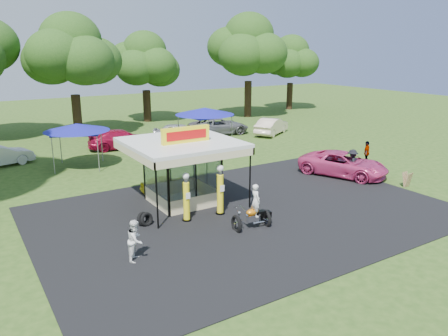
{
  "coord_description": "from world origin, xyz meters",
  "views": [
    {
      "loc": [
        -11.8,
        -14.77,
        8.04
      ],
      "look_at": [
        -0.04,
        4.0,
        1.87
      ],
      "focal_mm": 35.0,
      "sensor_mm": 36.0,
      "label": 1
    }
  ],
  "objects_px": {
    "gas_station_kiosk": "(182,171)",
    "spectator_east_b": "(367,153)",
    "gas_pump_right": "(220,191)",
    "kiosk_car": "(165,184)",
    "spectator_east_a": "(352,163)",
    "tent_west": "(77,128)",
    "pink_sedan": "(343,164)",
    "bg_car_d": "(219,126)",
    "spectator_west": "(136,240)",
    "bg_car_b": "(121,139)",
    "a_frame_sign": "(407,180)",
    "tent_east": "(205,112)",
    "gas_pump_left": "(186,198)",
    "bg_car_c": "(180,133)",
    "motorcycle": "(254,211)",
    "bg_car_e": "(271,126)"
  },
  "relations": [
    {
      "from": "spectator_west",
      "to": "spectator_east_a",
      "type": "bearing_deg",
      "value": -39.58
    },
    {
      "from": "bg_car_c",
      "to": "bg_car_e",
      "type": "xyz_separation_m",
      "value": [
        8.82,
        -1.56,
        -0.02
      ]
    },
    {
      "from": "a_frame_sign",
      "to": "spectator_east_b",
      "type": "xyz_separation_m",
      "value": [
        2.04,
        4.79,
        0.4
      ]
    },
    {
      "from": "gas_pump_right",
      "to": "kiosk_car",
      "type": "bearing_deg",
      "value": 99.89
    },
    {
      "from": "gas_pump_left",
      "to": "spectator_west",
      "type": "bearing_deg",
      "value": -144.77
    },
    {
      "from": "spectator_east_a",
      "to": "tent_west",
      "type": "relative_size",
      "value": 0.41
    },
    {
      "from": "motorcycle",
      "to": "spectator_east_a",
      "type": "bearing_deg",
      "value": 24.81
    },
    {
      "from": "gas_station_kiosk",
      "to": "pink_sedan",
      "type": "bearing_deg",
      "value": -4.76
    },
    {
      "from": "spectator_east_b",
      "to": "tent_west",
      "type": "relative_size",
      "value": 0.39
    },
    {
      "from": "spectator_west",
      "to": "bg_car_e",
      "type": "distance_m",
      "value": 26.54
    },
    {
      "from": "gas_pump_right",
      "to": "gas_station_kiosk",
      "type": "bearing_deg",
      "value": 108.26
    },
    {
      "from": "kiosk_car",
      "to": "bg_car_d",
      "type": "bearing_deg",
      "value": -41.67
    },
    {
      "from": "gas_pump_right",
      "to": "bg_car_b",
      "type": "height_order",
      "value": "gas_pump_right"
    },
    {
      "from": "bg_car_c",
      "to": "tent_east",
      "type": "distance_m",
      "value": 3.99
    },
    {
      "from": "kiosk_car",
      "to": "tent_east",
      "type": "xyz_separation_m",
      "value": [
        7.47,
        8.51,
        2.52
      ]
    },
    {
      "from": "pink_sedan",
      "to": "bg_car_e",
      "type": "height_order",
      "value": "bg_car_e"
    },
    {
      "from": "pink_sedan",
      "to": "bg_car_d",
      "type": "xyz_separation_m",
      "value": [
        0.4,
        16.0,
        0.02
      ]
    },
    {
      "from": "pink_sedan",
      "to": "gas_pump_left",
      "type": "bearing_deg",
      "value": 164.01
    },
    {
      "from": "spectator_west",
      "to": "spectator_east_a",
      "type": "distance_m",
      "value": 16.25
    },
    {
      "from": "gas_station_kiosk",
      "to": "gas_pump_left",
      "type": "bearing_deg",
      "value": -112.75
    },
    {
      "from": "bg_car_b",
      "to": "bg_car_e",
      "type": "distance_m",
      "value": 14.19
    },
    {
      "from": "gas_station_kiosk",
      "to": "spectator_east_b",
      "type": "xyz_separation_m",
      "value": [
        14.55,
        0.19,
        -0.94
      ]
    },
    {
      "from": "spectator_west",
      "to": "tent_west",
      "type": "distance_m",
      "value": 15.23
    },
    {
      "from": "gas_station_kiosk",
      "to": "spectator_west",
      "type": "height_order",
      "value": "gas_station_kiosk"
    },
    {
      "from": "a_frame_sign",
      "to": "spectator_west",
      "type": "bearing_deg",
      "value": 175.54
    },
    {
      "from": "gas_pump_right",
      "to": "spectator_east_b",
      "type": "xyz_separation_m",
      "value": [
        13.74,
        2.66,
        -0.38
      ]
    },
    {
      "from": "tent_west",
      "to": "a_frame_sign",
      "type": "bearing_deg",
      "value": -44.0
    },
    {
      "from": "tent_west",
      "to": "pink_sedan",
      "type": "bearing_deg",
      "value": -38.7
    },
    {
      "from": "bg_car_b",
      "to": "bg_car_d",
      "type": "height_order",
      "value": "bg_car_d"
    },
    {
      "from": "spectator_east_b",
      "to": "bg_car_d",
      "type": "xyz_separation_m",
      "value": [
        -3.1,
        14.89,
        -0.05
      ]
    },
    {
      "from": "spectator_east_a",
      "to": "tent_west",
      "type": "xyz_separation_m",
      "value": [
        -14.18,
        11.52,
        1.88
      ]
    },
    {
      "from": "gas_station_kiosk",
      "to": "a_frame_sign",
      "type": "relative_size",
      "value": 6.15
    },
    {
      "from": "gas_station_kiosk",
      "to": "bg_car_c",
      "type": "height_order",
      "value": "gas_station_kiosk"
    },
    {
      "from": "tent_east",
      "to": "gas_station_kiosk",
      "type": "bearing_deg",
      "value": -124.89
    },
    {
      "from": "gas_station_kiosk",
      "to": "tent_east",
      "type": "xyz_separation_m",
      "value": [
        7.47,
        10.72,
        1.22
      ]
    },
    {
      "from": "spectator_east_a",
      "to": "bg_car_e",
      "type": "bearing_deg",
      "value": -140.46
    },
    {
      "from": "pink_sedan",
      "to": "tent_east",
      "type": "bearing_deg",
      "value": 84.27
    },
    {
      "from": "bg_car_d",
      "to": "gas_station_kiosk",
      "type": "bearing_deg",
      "value": 149.49
    },
    {
      "from": "spectator_west",
      "to": "tent_west",
      "type": "relative_size",
      "value": 0.38
    },
    {
      "from": "pink_sedan",
      "to": "bg_car_b",
      "type": "xyz_separation_m",
      "value": [
        -9.46,
        15.11,
        -0.0
      ]
    },
    {
      "from": "spectator_east_b",
      "to": "bg_car_d",
      "type": "distance_m",
      "value": 15.21
    },
    {
      "from": "gas_station_kiosk",
      "to": "bg_car_e",
      "type": "xyz_separation_m",
      "value": [
        15.68,
        12.43,
        -1.0
      ]
    },
    {
      "from": "bg_car_c",
      "to": "kiosk_car",
      "type": "bearing_deg",
      "value": 179.48
    },
    {
      "from": "gas_pump_right",
      "to": "a_frame_sign",
      "type": "height_order",
      "value": "gas_pump_right"
    },
    {
      "from": "pink_sedan",
      "to": "bg_car_c",
      "type": "distance_m",
      "value": 15.5
    },
    {
      "from": "spectator_east_a",
      "to": "spectator_east_b",
      "type": "bearing_deg",
      "value": 172.72
    },
    {
      "from": "spectator_east_a",
      "to": "pink_sedan",
      "type": "bearing_deg",
      "value": -85.27
    },
    {
      "from": "gas_pump_left",
      "to": "tent_west",
      "type": "bearing_deg",
      "value": 98.15
    },
    {
      "from": "bg_car_d",
      "to": "tent_east",
      "type": "height_order",
      "value": "tent_east"
    },
    {
      "from": "a_frame_sign",
      "to": "pink_sedan",
      "type": "bearing_deg",
      "value": 106.3
    }
  ]
}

